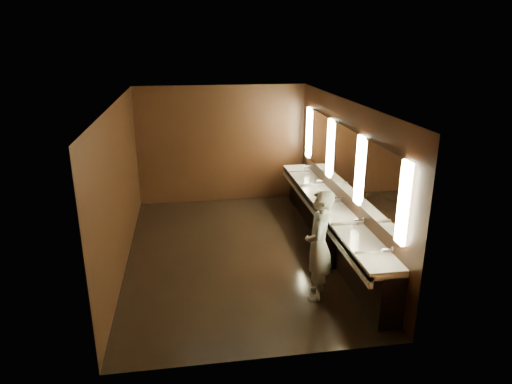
% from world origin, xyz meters
% --- Properties ---
extents(floor, '(6.00, 6.00, 0.00)m').
position_xyz_m(floor, '(0.00, 0.00, 0.00)').
color(floor, black).
rests_on(floor, ground).
extents(ceiling, '(4.00, 6.00, 0.02)m').
position_xyz_m(ceiling, '(0.00, 0.00, 2.80)').
color(ceiling, '#2D2D2B').
rests_on(ceiling, wall_back).
extents(wall_back, '(4.00, 0.02, 2.80)m').
position_xyz_m(wall_back, '(0.00, 3.00, 1.40)').
color(wall_back, black).
rests_on(wall_back, floor).
extents(wall_front, '(4.00, 0.02, 2.80)m').
position_xyz_m(wall_front, '(0.00, -3.00, 1.40)').
color(wall_front, black).
rests_on(wall_front, floor).
extents(wall_left, '(0.02, 6.00, 2.80)m').
position_xyz_m(wall_left, '(-2.00, 0.00, 1.40)').
color(wall_left, black).
rests_on(wall_left, floor).
extents(wall_right, '(0.02, 6.00, 2.80)m').
position_xyz_m(wall_right, '(2.00, 0.00, 1.40)').
color(wall_right, black).
rests_on(wall_right, floor).
extents(sink_counter, '(0.55, 5.40, 1.01)m').
position_xyz_m(sink_counter, '(1.79, 0.00, 0.50)').
color(sink_counter, black).
rests_on(sink_counter, floor).
extents(mirror_band, '(0.06, 5.03, 1.15)m').
position_xyz_m(mirror_band, '(1.98, -0.00, 1.75)').
color(mirror_band, '#FEF2B4').
rests_on(mirror_band, wall_right).
extents(person, '(0.62, 0.74, 1.73)m').
position_xyz_m(person, '(1.06, -1.67, 0.87)').
color(person, '#8ABFCD').
rests_on(person, floor).
extents(trash_bin, '(0.41, 0.41, 0.56)m').
position_xyz_m(trash_bin, '(1.58, -0.71, 0.28)').
color(trash_bin, black).
rests_on(trash_bin, floor).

